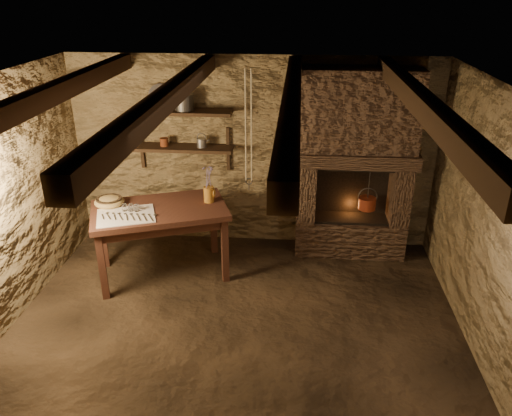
# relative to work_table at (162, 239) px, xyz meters

# --- Properties ---
(floor) EXTENTS (4.50, 4.50, 0.00)m
(floor) POSITION_rel_work_table_xyz_m (0.96, -1.04, -0.46)
(floor) COLOR black
(floor) RESTS_ON ground
(back_wall) EXTENTS (4.50, 0.04, 2.40)m
(back_wall) POSITION_rel_work_table_xyz_m (0.96, 0.96, 0.74)
(back_wall) COLOR brown
(back_wall) RESTS_ON floor
(front_wall) EXTENTS (4.50, 0.04, 2.40)m
(front_wall) POSITION_rel_work_table_xyz_m (0.96, -3.04, 0.74)
(front_wall) COLOR brown
(front_wall) RESTS_ON floor
(right_wall) EXTENTS (0.04, 4.00, 2.40)m
(right_wall) POSITION_rel_work_table_xyz_m (3.21, -1.04, 0.74)
(right_wall) COLOR brown
(right_wall) RESTS_ON floor
(ceiling) EXTENTS (4.50, 4.00, 0.04)m
(ceiling) POSITION_rel_work_table_xyz_m (0.96, -1.04, 1.94)
(ceiling) COLOR black
(ceiling) RESTS_ON back_wall
(beam_far_left) EXTENTS (0.14, 3.95, 0.16)m
(beam_far_left) POSITION_rel_work_table_xyz_m (-0.54, -1.04, 1.85)
(beam_far_left) COLOR black
(beam_far_left) RESTS_ON ceiling
(beam_mid_left) EXTENTS (0.14, 3.95, 0.16)m
(beam_mid_left) POSITION_rel_work_table_xyz_m (0.46, -1.04, 1.85)
(beam_mid_left) COLOR black
(beam_mid_left) RESTS_ON ceiling
(beam_mid_right) EXTENTS (0.14, 3.95, 0.16)m
(beam_mid_right) POSITION_rel_work_table_xyz_m (1.46, -1.04, 1.85)
(beam_mid_right) COLOR black
(beam_mid_right) RESTS_ON ceiling
(beam_far_right) EXTENTS (0.14, 3.95, 0.16)m
(beam_far_right) POSITION_rel_work_table_xyz_m (2.46, -1.04, 1.85)
(beam_far_right) COLOR black
(beam_far_right) RESTS_ON ceiling
(shelf_lower) EXTENTS (1.25, 0.30, 0.04)m
(shelf_lower) POSITION_rel_work_table_xyz_m (0.11, 0.80, 0.84)
(shelf_lower) COLOR black
(shelf_lower) RESTS_ON back_wall
(shelf_upper) EXTENTS (1.25, 0.30, 0.04)m
(shelf_upper) POSITION_rel_work_table_xyz_m (0.11, 0.80, 1.29)
(shelf_upper) COLOR black
(shelf_upper) RESTS_ON back_wall
(hearth) EXTENTS (1.43, 0.51, 2.30)m
(hearth) POSITION_rel_work_table_xyz_m (2.21, 0.73, 0.77)
(hearth) COLOR #39271C
(hearth) RESTS_ON floor
(work_table) EXTENTS (1.69, 1.31, 0.85)m
(work_table) POSITION_rel_work_table_xyz_m (0.00, 0.00, 0.00)
(work_table) COLOR #371C13
(work_table) RESTS_ON floor
(linen_cloth) EXTENTS (0.73, 0.66, 0.01)m
(linen_cloth) POSITION_rel_work_table_xyz_m (-0.30, -0.24, 0.40)
(linen_cloth) COLOR beige
(linen_cloth) RESTS_ON work_table
(pewter_cutlery_row) EXTENTS (0.54, 0.35, 0.01)m
(pewter_cutlery_row) POSITION_rel_work_table_xyz_m (-0.30, -0.26, 0.41)
(pewter_cutlery_row) COLOR gray
(pewter_cutlery_row) RESTS_ON linen_cloth
(drinking_glasses) EXTENTS (0.20, 0.06, 0.08)m
(drinking_glasses) POSITION_rel_work_table_xyz_m (-0.28, -0.12, 0.44)
(drinking_glasses) COLOR silver
(drinking_glasses) RESTS_ON linen_cloth
(stoneware_jug) EXTENTS (0.13, 0.13, 0.42)m
(stoneware_jug) POSITION_rel_work_table_xyz_m (0.53, 0.22, 0.57)
(stoneware_jug) COLOR #AD6F21
(stoneware_jug) RESTS_ON work_table
(wooden_bowl) EXTENTS (0.43, 0.43, 0.12)m
(wooden_bowl) POSITION_rel_work_table_xyz_m (-0.58, 0.03, 0.43)
(wooden_bowl) COLOR olive
(wooden_bowl) RESTS_ON work_table
(iron_stockpot) EXTENTS (0.28, 0.28, 0.17)m
(iron_stockpot) POSITION_rel_work_table_xyz_m (0.17, 0.80, 1.40)
(iron_stockpot) COLOR #2E2B29
(iron_stockpot) RESTS_ON shelf_upper
(tin_pan) EXTENTS (0.31, 0.21, 0.28)m
(tin_pan) POSITION_rel_work_table_xyz_m (-0.14, 0.90, 1.46)
(tin_pan) COLOR gray
(tin_pan) RESTS_ON shelf_upper
(small_kettle) EXTENTS (0.18, 0.16, 0.17)m
(small_kettle) POSITION_rel_work_table_xyz_m (0.36, 0.80, 0.92)
(small_kettle) COLOR gray
(small_kettle) RESTS_ON shelf_lower
(rusty_tin) EXTENTS (0.12, 0.12, 0.10)m
(rusty_tin) POSITION_rel_work_table_xyz_m (-0.11, 0.80, 0.91)
(rusty_tin) COLOR #512110
(rusty_tin) RESTS_ON shelf_lower
(red_pot) EXTENTS (0.24, 0.24, 0.54)m
(red_pot) POSITION_rel_work_table_xyz_m (2.40, 0.68, 0.25)
(red_pot) COLOR maroon
(red_pot) RESTS_ON hearth
(hanging_ropes) EXTENTS (0.08, 0.08, 1.20)m
(hanging_ropes) POSITION_rel_work_table_xyz_m (1.01, 0.01, 1.34)
(hanging_ropes) COLOR #CABA8E
(hanging_ropes) RESTS_ON ceiling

